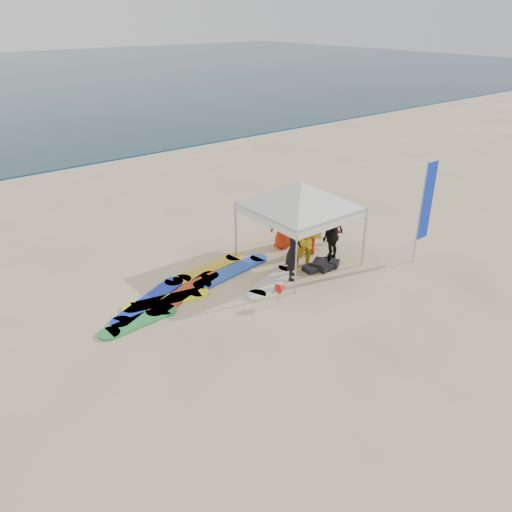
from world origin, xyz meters
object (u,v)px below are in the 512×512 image
object	(u,v)px
person_yellow	(309,241)
person_seated	(333,231)
person_black_b	(333,235)
canopy_tent	(301,183)
surfboard_spread	(196,289)
person_black_a	(293,250)
person_orange_b	(284,220)
person_orange_a	(310,230)
marker_pennant	(282,287)
feather_flag	(426,203)

from	to	relation	value
person_yellow	person_seated	bearing A→B (deg)	39.25
person_black_b	canopy_tent	distance (m)	2.04
canopy_tent	surfboard_spread	xyz separation A→B (m)	(-3.46, 0.46, -2.55)
person_black_a	person_seated	bearing A→B (deg)	-23.14
person_orange_b	canopy_tent	distance (m)	2.02
surfboard_spread	person_seated	bearing A→B (deg)	-1.09
person_orange_a	person_orange_b	distance (m)	1.00
person_orange_b	canopy_tent	world-z (taller)	canopy_tent
person_black_b	person_black_a	bearing A→B (deg)	-5.08
marker_pennant	surfboard_spread	bearing A→B (deg)	125.01
person_seated	feather_flag	world-z (taller)	feather_flag
feather_flag	surfboard_spread	world-z (taller)	feather_flag
person_black_a	marker_pennant	world-z (taller)	person_black_a
canopy_tent	surfboard_spread	bearing A→B (deg)	172.43
marker_pennant	feather_flag	bearing A→B (deg)	-7.24
person_orange_b	person_seated	size ratio (longest dim) A/B	2.32
marker_pennant	surfboard_spread	xyz separation A→B (m)	(-1.43, 2.04, -0.46)
person_black_a	person_seated	xyz separation A→B (m)	(2.74, 1.05, -0.50)
person_black_a	canopy_tent	world-z (taller)	canopy_tent
person_yellow	person_orange_a	world-z (taller)	person_yellow
person_orange_a	canopy_tent	size ratio (longest dim) A/B	0.43
surfboard_spread	feather_flag	bearing A→B (deg)	-22.36
person_black_b	marker_pennant	size ratio (longest dim) A/B	2.63
person_orange_a	person_orange_b	xyz separation A→B (m)	(-0.28, 0.95, 0.12)
surfboard_spread	person_orange_a	bearing A→B (deg)	-3.84
person_orange_a	canopy_tent	bearing A→B (deg)	13.21
person_black_a	person_yellow	xyz separation A→B (m)	(0.79, 0.20, -0.01)
person_black_b	feather_flag	size ratio (longest dim) A/B	0.52
person_black_a	marker_pennant	xyz separation A→B (m)	(-1.19, -0.89, -0.42)
feather_flag	person_black_a	bearing A→B (deg)	158.53
person_yellow	marker_pennant	size ratio (longest dim) A/B	2.84
marker_pennant	person_black_a	bearing A→B (deg)	36.91
canopy_tent	person_seated	bearing A→B (deg)	10.77
person_orange_a	surfboard_spread	distance (m)	4.20
person_seated	feather_flag	distance (m)	3.21
person_black_a	person_seated	world-z (taller)	person_black_a
person_black_a	person_yellow	world-z (taller)	person_black_a
person_seated	surfboard_spread	distance (m)	5.37
person_seated	person_orange_b	bearing A→B (deg)	62.33
feather_flag	person_orange_a	bearing A→B (deg)	135.14
person_yellow	person_seated	xyz separation A→B (m)	(1.94, 0.84, -0.49)
person_orange_b	marker_pennant	xyz separation A→B (m)	(-2.41, -2.71, -0.47)
person_orange_b	canopy_tent	size ratio (longest dim) A/B	0.49
person_yellow	person_seated	world-z (taller)	person_yellow
surfboard_spread	marker_pennant	bearing A→B (deg)	-54.99
person_seated	canopy_tent	distance (m)	2.90
person_yellow	feather_flag	size ratio (longest dim) A/B	0.56
person_black_a	feather_flag	distance (m)	4.33
person_yellow	surfboard_spread	size ratio (longest dim) A/B	0.31
person_orange_b	person_yellow	bearing A→B (deg)	74.13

